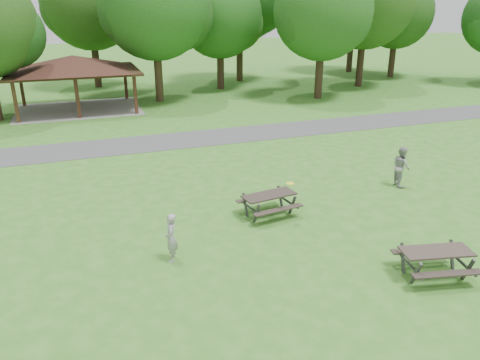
% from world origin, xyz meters
% --- Properties ---
extents(ground, '(160.00, 160.00, 0.00)m').
position_xyz_m(ground, '(0.00, 0.00, 0.00)').
color(ground, '#347320').
rests_on(ground, ground).
extents(asphalt_path, '(120.00, 3.20, 0.02)m').
position_xyz_m(asphalt_path, '(0.00, 14.00, 0.01)').
color(asphalt_path, '#464648').
rests_on(asphalt_path, ground).
extents(pavilion, '(8.60, 7.01, 3.76)m').
position_xyz_m(pavilion, '(-4.00, 24.00, 3.06)').
color(pavilion, '#3C2515').
rests_on(pavilion, ground).
extents(tree_row_e, '(8.40, 8.00, 11.02)m').
position_xyz_m(tree_row_e, '(2.10, 25.03, 6.78)').
color(tree_row_e, '#312315').
rests_on(tree_row_e, ground).
extents(tree_row_f, '(7.35, 7.00, 9.55)m').
position_xyz_m(tree_row_f, '(8.09, 28.53, 5.84)').
color(tree_row_f, black).
rests_on(tree_row_f, ground).
extents(tree_row_g, '(7.77, 7.40, 10.25)m').
position_xyz_m(tree_row_g, '(14.09, 22.03, 6.33)').
color(tree_row_g, black).
rests_on(tree_row_g, ground).
extents(tree_row_h, '(8.61, 8.20, 11.37)m').
position_xyz_m(tree_row_h, '(20.10, 25.53, 7.03)').
color(tree_row_h, black).
rests_on(tree_row_h, ground).
extents(tree_row_i, '(7.14, 6.80, 9.52)m').
position_xyz_m(tree_row_i, '(26.08, 29.03, 5.91)').
color(tree_row_i, black).
rests_on(tree_row_i, ground).
extents(tree_deep_b, '(8.40, 8.00, 11.13)m').
position_xyz_m(tree_deep_b, '(-1.90, 33.03, 6.89)').
color(tree_deep_b, black).
rests_on(tree_deep_b, ground).
extents(tree_deep_d, '(8.40, 8.00, 11.27)m').
position_xyz_m(tree_deep_d, '(24.10, 33.53, 7.03)').
color(tree_deep_d, black).
rests_on(tree_deep_d, ground).
extents(picnic_table_middle, '(2.14, 1.82, 0.84)m').
position_xyz_m(picnic_table_middle, '(1.92, 3.49, 0.62)').
color(picnic_table_middle, '#2C241F').
rests_on(picnic_table_middle, ground).
extents(picnic_table_far, '(2.25, 1.96, 0.85)m').
position_xyz_m(picnic_table_far, '(4.75, -1.79, 0.63)').
color(picnic_table_far, '#332A24').
rests_on(picnic_table_far, ground).
extents(frisbee_in_flight, '(0.29, 0.29, 0.02)m').
position_xyz_m(frisbee_in_flight, '(2.37, 2.74, 1.45)').
color(frisbee_in_flight, yellow).
rests_on(frisbee_in_flight, ground).
extents(frisbee_thrower, '(0.48, 0.62, 1.51)m').
position_xyz_m(frisbee_thrower, '(-2.04, 1.56, 0.76)').
color(frisbee_thrower, '#97979A').
rests_on(frisbee_thrower, ground).
extents(frisbee_catcher, '(0.79, 0.93, 1.69)m').
position_xyz_m(frisbee_catcher, '(8.24, 4.30, 0.84)').
color(frisbee_catcher, '#969699').
rests_on(frisbee_catcher, ground).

